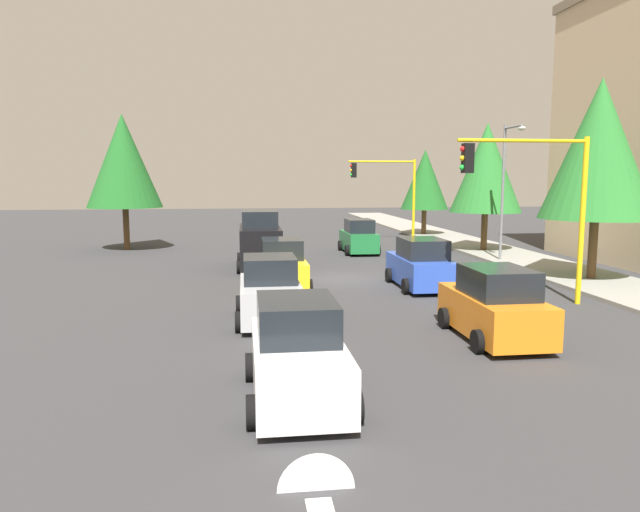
% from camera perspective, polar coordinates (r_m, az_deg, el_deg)
% --- Properties ---
extents(ground_plane, '(120.00, 120.00, 0.00)m').
position_cam_1_polar(ground_plane, '(25.29, 1.64, -2.26)').
color(ground_plane, '#353538').
extents(sidewalk_kerb, '(80.00, 4.00, 0.15)m').
position_cam_1_polar(sidewalk_kerb, '(33.21, 18.41, -0.15)').
color(sidewalk_kerb, gray).
rests_on(sidewalk_kerb, ground).
extents(lane_arrow_near, '(2.40, 1.10, 1.10)m').
position_cam_1_polar(lane_arrow_near, '(13.81, -3.22, -10.64)').
color(lane_arrow_near, silver).
rests_on(lane_arrow_near, ground).
extents(lane_arrow_mid, '(2.40, 1.10, 1.10)m').
position_cam_1_polar(lane_arrow_mid, '(8.35, 0.09, -23.55)').
color(lane_arrow_mid, silver).
rests_on(lane_arrow_mid, ground).
extents(traffic_signal_far_left, '(0.36, 4.59, 5.56)m').
position_cam_1_polar(traffic_signal_far_left, '(39.78, 6.61, 6.99)').
color(traffic_signal_far_left, yellow).
rests_on(traffic_signal_far_left, ground).
extents(traffic_signal_near_left, '(0.36, 4.59, 5.70)m').
position_cam_1_polar(traffic_signal_near_left, '(20.95, 20.08, 6.33)').
color(traffic_signal_near_left, yellow).
rests_on(traffic_signal_near_left, ground).
extents(street_lamp_curbside, '(2.15, 0.28, 7.00)m').
position_cam_1_polar(street_lamp_curbside, '(31.12, 17.69, 7.28)').
color(street_lamp_curbside, slate).
rests_on(street_lamp_curbside, ground).
extents(tree_opposite_side, '(4.43, 4.43, 8.10)m').
position_cam_1_polar(tree_opposite_side, '(37.29, -18.57, 8.74)').
color(tree_opposite_side, brown).
rests_on(tree_opposite_side, ground).
extents(tree_roadside_near, '(4.56, 4.56, 8.35)m').
position_cam_1_polar(tree_roadside_near, '(26.84, 25.47, 9.35)').
color(tree_roadside_near, brown).
rests_on(tree_roadside_near, ground).
extents(tree_roadside_far, '(3.53, 3.53, 6.42)m').
position_cam_1_polar(tree_roadside_far, '(44.67, 10.16, 7.31)').
color(tree_roadside_far, brown).
rests_on(tree_roadside_far, ground).
extents(tree_roadside_mid, '(4.09, 4.09, 7.47)m').
position_cam_1_polar(tree_roadside_mid, '(35.46, 15.88, 8.23)').
color(tree_roadside_mid, brown).
rests_on(tree_roadside_mid, ground).
extents(delivery_van_black, '(4.80, 2.22, 2.77)m').
position_cam_1_polar(delivery_van_black, '(28.29, -5.87, 1.38)').
color(delivery_van_black, black).
rests_on(delivery_van_black, ground).
extents(car_yellow, '(3.79, 2.06, 1.98)m').
position_cam_1_polar(car_yellow, '(22.87, -3.70, -1.05)').
color(car_yellow, yellow).
rests_on(car_yellow, ground).
extents(car_green, '(3.91, 1.96, 1.98)m').
position_cam_1_polar(car_green, '(34.07, 3.78, 1.80)').
color(car_green, '#1E7238').
rests_on(car_green, ground).
extents(car_orange, '(4.02, 2.07, 1.98)m').
position_cam_1_polar(car_orange, '(16.49, 16.60, -4.73)').
color(car_orange, orange).
rests_on(car_orange, ground).
extents(car_white, '(3.98, 2.04, 1.98)m').
position_cam_1_polar(car_white, '(11.62, -2.20, -9.57)').
color(car_white, white).
rests_on(car_white, ground).
extents(car_silver, '(3.69, 2.09, 1.98)m').
position_cam_1_polar(car_silver, '(17.82, -4.88, -3.53)').
color(car_silver, '#B2B5BA').
rests_on(car_silver, ground).
extents(car_blue, '(4.16, 2.10, 1.98)m').
position_cam_1_polar(car_blue, '(23.53, 9.78, -0.89)').
color(car_blue, blue).
rests_on(car_blue, ground).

